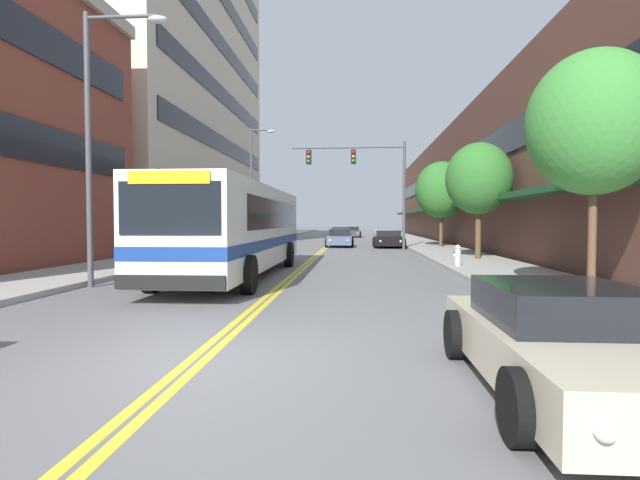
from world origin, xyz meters
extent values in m
plane|color=slate|center=(0.00, 37.00, 0.00)|extent=(240.00, 240.00, 0.00)
cube|color=#9E9B96|center=(-7.24, 37.00, 0.08)|extent=(3.49, 106.00, 0.16)
cube|color=#9E9B96|center=(7.24, 37.00, 0.08)|extent=(3.49, 106.00, 0.16)
cube|color=yellow|center=(-0.10, 37.00, 0.00)|extent=(0.14, 106.00, 0.01)
cube|color=yellow|center=(0.10, 37.00, 0.00)|extent=(0.14, 106.00, 0.01)
cube|color=black|center=(-9.20, 9.62, 4.65)|extent=(0.08, 15.16, 1.40)
cube|color=black|center=(-9.20, 9.62, 8.38)|extent=(0.08, 15.16, 1.40)
cube|color=beige|center=(-15.24, 36.05, 14.61)|extent=(12.00, 31.70, 29.22)
cube|color=black|center=(-9.20, 36.05, 4.17)|extent=(0.08, 29.17, 1.40)
cube|color=black|center=(-9.20, 36.05, 8.35)|extent=(0.08, 29.17, 1.40)
cube|color=black|center=(-9.20, 36.05, 12.52)|extent=(0.08, 29.17, 1.40)
cube|color=black|center=(-9.20, 36.05, 16.70)|extent=(0.08, 29.17, 1.40)
cube|color=brown|center=(13.24, 37.00, 4.62)|extent=(8.00, 68.00, 9.25)
cube|color=#1E4C28|center=(8.69, 37.00, 2.90)|extent=(1.10, 61.20, 0.24)
cube|color=black|center=(9.20, 37.00, 5.73)|extent=(0.08, 61.20, 1.40)
cube|color=silver|center=(-1.89, 10.22, 1.66)|extent=(2.49, 12.44, 2.63)
cube|color=navy|center=(-1.89, 10.22, 1.14)|extent=(2.51, 12.46, 0.32)
cube|color=black|center=(-1.89, 10.84, 2.08)|extent=(2.52, 9.70, 0.95)
cube|color=black|center=(-1.89, 3.98, 2.14)|extent=(2.24, 0.04, 1.16)
cube|color=yellow|center=(-1.89, 3.97, 2.79)|extent=(1.79, 0.06, 0.28)
cube|color=black|center=(-1.89, 3.96, 0.53)|extent=(2.44, 0.08, 0.32)
cylinder|color=black|center=(-3.17, 5.99, 0.50)|extent=(0.30, 1.00, 1.00)
cylinder|color=black|center=(-0.62, 5.99, 0.50)|extent=(0.30, 1.00, 1.00)
cylinder|color=black|center=(-3.17, 13.64, 0.50)|extent=(0.30, 1.00, 1.00)
cylinder|color=black|center=(-0.62, 13.64, 0.50)|extent=(0.30, 1.00, 1.00)
cube|color=#B7B7BC|center=(-4.36, 21.85, 0.48)|extent=(1.92, 4.74, 0.63)
cube|color=black|center=(-4.36, 22.04, 1.00)|extent=(1.65, 2.08, 0.42)
cylinder|color=black|center=(-5.34, 20.38, 0.31)|extent=(0.22, 0.61, 0.61)
cylinder|color=black|center=(-3.38, 20.38, 0.31)|extent=(0.22, 0.61, 0.61)
cylinder|color=black|center=(-5.34, 23.32, 0.31)|extent=(0.22, 0.61, 0.61)
cylinder|color=black|center=(-3.38, 23.32, 0.31)|extent=(0.22, 0.61, 0.61)
sphere|color=silver|center=(-5.03, 19.46, 0.51)|extent=(0.16, 0.16, 0.16)
sphere|color=silver|center=(-3.69, 19.46, 0.51)|extent=(0.16, 0.16, 0.16)
cube|color=red|center=(-5.05, 24.23, 0.51)|extent=(0.18, 0.04, 0.10)
cube|color=red|center=(-3.67, 24.23, 0.51)|extent=(0.18, 0.04, 0.10)
cube|color=maroon|center=(-4.35, 30.36, 0.46)|extent=(1.87, 4.46, 0.59)
cube|color=black|center=(-4.35, 30.54, 1.02)|extent=(1.61, 1.96, 0.52)
cylinder|color=black|center=(-5.31, 28.98, 0.31)|extent=(0.22, 0.61, 0.61)
cylinder|color=black|center=(-3.39, 28.98, 0.31)|extent=(0.22, 0.61, 0.61)
cylinder|color=black|center=(-5.31, 31.74, 0.31)|extent=(0.22, 0.61, 0.61)
cylinder|color=black|center=(-3.39, 31.74, 0.31)|extent=(0.22, 0.61, 0.61)
sphere|color=silver|center=(-5.01, 28.11, 0.49)|extent=(0.16, 0.16, 0.16)
sphere|color=silver|center=(-3.69, 28.11, 0.49)|extent=(0.16, 0.16, 0.16)
cube|color=red|center=(-5.02, 32.60, 0.49)|extent=(0.18, 0.04, 0.10)
cube|color=red|center=(-3.67, 32.60, 0.49)|extent=(0.18, 0.04, 0.10)
cube|color=beige|center=(4.36, -0.98, 0.46)|extent=(1.76, 4.26, 0.55)
cube|color=black|center=(4.36, -0.81, 0.95)|extent=(1.51, 1.87, 0.43)
cylinder|color=black|center=(3.46, -2.30, 0.33)|extent=(0.22, 0.65, 0.65)
cylinder|color=black|center=(3.46, 0.34, 0.33)|extent=(0.22, 0.65, 0.65)
cylinder|color=black|center=(5.26, 0.34, 0.33)|extent=(0.22, 0.65, 0.65)
sphere|color=silver|center=(3.74, -3.13, 0.48)|extent=(0.16, 0.16, 0.16)
cube|color=red|center=(3.72, 1.16, 0.48)|extent=(0.18, 0.04, 0.10)
cube|color=red|center=(4.99, 1.16, 0.48)|extent=(0.18, 0.04, 0.10)
cube|color=black|center=(4.39, 28.84, 0.48)|extent=(1.90, 4.14, 0.60)
cube|color=black|center=(4.39, 29.01, 0.99)|extent=(1.63, 1.82, 0.41)
cylinder|color=black|center=(3.42, 27.56, 0.33)|extent=(0.22, 0.66, 0.66)
cylinder|color=black|center=(5.36, 27.56, 0.33)|extent=(0.22, 0.66, 0.66)
cylinder|color=black|center=(3.42, 30.13, 0.33)|extent=(0.22, 0.66, 0.66)
cylinder|color=black|center=(5.36, 30.13, 0.33)|extent=(0.22, 0.66, 0.66)
sphere|color=silver|center=(3.73, 26.75, 0.52)|extent=(0.16, 0.16, 0.16)
sphere|color=silver|center=(5.06, 26.75, 0.52)|extent=(0.16, 0.16, 0.16)
cube|color=red|center=(3.71, 30.92, 0.52)|extent=(0.18, 0.04, 0.10)
cube|color=red|center=(5.08, 30.92, 0.52)|extent=(0.18, 0.04, 0.10)
cube|color=#475675|center=(0.94, 29.50, 0.50)|extent=(1.72, 4.10, 0.61)
cube|color=black|center=(0.94, 29.66, 1.04)|extent=(1.48, 1.80, 0.48)
cylinder|color=black|center=(0.06, 28.23, 0.35)|extent=(0.22, 0.70, 0.70)
cylinder|color=black|center=(1.83, 28.23, 0.35)|extent=(0.22, 0.70, 0.70)
cylinder|color=black|center=(0.06, 30.77, 0.35)|extent=(0.22, 0.70, 0.70)
cylinder|color=black|center=(1.83, 30.77, 0.35)|extent=(0.22, 0.70, 0.70)
sphere|color=silver|center=(0.34, 27.43, 0.53)|extent=(0.16, 0.16, 0.16)
sphere|color=silver|center=(1.55, 27.43, 0.53)|extent=(0.16, 0.16, 0.16)
cube|color=red|center=(0.32, 31.56, 0.53)|extent=(0.18, 0.04, 0.10)
cube|color=red|center=(1.56, 31.56, 0.53)|extent=(0.18, 0.04, 0.10)
cube|color=#38383D|center=(1.69, 51.14, 0.49)|extent=(1.72, 4.69, 0.59)
cube|color=black|center=(1.69, 51.33, 0.99)|extent=(1.48, 2.07, 0.42)
cylinder|color=black|center=(0.81, 49.68, 0.34)|extent=(0.22, 0.69, 0.69)
cylinder|color=black|center=(2.57, 49.68, 0.34)|extent=(0.22, 0.69, 0.69)
cylinder|color=black|center=(0.81, 52.59, 0.34)|extent=(0.22, 0.69, 0.69)
cylinder|color=black|center=(2.57, 52.59, 0.34)|extent=(0.22, 0.69, 0.69)
sphere|color=silver|center=(1.09, 48.77, 0.52)|extent=(0.16, 0.16, 0.16)
sphere|color=silver|center=(2.29, 48.77, 0.52)|extent=(0.16, 0.16, 0.16)
cube|color=red|center=(1.07, 53.50, 0.52)|extent=(0.18, 0.04, 0.10)
cube|color=red|center=(2.31, 53.50, 0.52)|extent=(0.18, 0.04, 0.10)
cube|color=white|center=(0.68, 39.58, 0.51)|extent=(1.78, 4.46, 0.67)
cube|color=black|center=(0.68, 39.76, 1.07)|extent=(1.53, 1.96, 0.46)
cylinder|color=black|center=(-0.23, 38.20, 0.32)|extent=(0.22, 0.63, 0.63)
cylinder|color=black|center=(1.59, 38.20, 0.32)|extent=(0.22, 0.63, 0.63)
cylinder|color=black|center=(-0.23, 40.96, 0.32)|extent=(0.22, 0.63, 0.63)
cylinder|color=black|center=(1.59, 40.96, 0.32)|extent=(0.22, 0.63, 0.63)
sphere|color=silver|center=(0.06, 37.33, 0.54)|extent=(0.16, 0.16, 0.16)
sphere|color=silver|center=(1.31, 37.33, 0.54)|extent=(0.16, 0.16, 0.16)
cube|color=red|center=(0.04, 41.82, 0.54)|extent=(0.18, 0.04, 0.10)
cube|color=red|center=(1.32, 41.82, 0.54)|extent=(0.18, 0.04, 0.10)
cylinder|color=#47474C|center=(5.20, 26.06, 3.48)|extent=(0.18, 0.18, 6.96)
cylinder|color=#47474C|center=(1.56, 26.06, 6.61)|extent=(7.27, 0.11, 0.11)
cube|color=black|center=(1.93, 26.06, 6.01)|extent=(0.34, 0.26, 0.92)
sphere|color=red|center=(1.93, 25.90, 6.29)|extent=(0.18, 0.18, 0.18)
sphere|color=yellow|center=(1.93, 25.90, 6.01)|extent=(0.18, 0.18, 0.18)
sphere|color=green|center=(1.93, 25.90, 5.74)|extent=(0.18, 0.18, 0.18)
cylinder|color=black|center=(1.93, 26.06, 6.54)|extent=(0.02, 0.02, 0.14)
cube|color=black|center=(-0.98, 26.06, 6.01)|extent=(0.34, 0.26, 0.92)
sphere|color=red|center=(-0.98, 25.90, 6.29)|extent=(0.18, 0.18, 0.18)
sphere|color=yellow|center=(-0.98, 25.90, 6.01)|extent=(0.18, 0.18, 0.18)
sphere|color=green|center=(-0.98, 25.90, 5.74)|extent=(0.18, 0.18, 0.18)
cylinder|color=black|center=(-0.98, 26.06, 6.54)|extent=(0.02, 0.02, 0.14)
cylinder|color=#47474C|center=(-5.30, 6.92, 3.79)|extent=(0.16, 0.16, 7.58)
cylinder|color=#47474C|center=(-4.30, 6.92, 7.43)|extent=(2.01, 0.10, 0.10)
ellipsoid|color=#B2B2B7|center=(-3.29, 6.92, 7.33)|extent=(0.56, 0.28, 0.20)
cylinder|color=#47474C|center=(-5.30, 28.48, 4.20)|extent=(0.16, 0.16, 8.41)
cylinder|color=#47474C|center=(-4.59, 28.48, 8.26)|extent=(1.41, 0.10, 0.10)
ellipsoid|color=#B2B2B7|center=(-3.89, 28.48, 8.16)|extent=(0.56, 0.28, 0.20)
cylinder|color=brown|center=(7.35, 5.02, 1.48)|extent=(0.18, 0.18, 2.63)
ellipsoid|color=#387F33|center=(7.35, 5.02, 4.02)|extent=(2.89, 2.89, 3.18)
cylinder|color=brown|center=(7.60, 16.46, 1.34)|extent=(0.25, 0.25, 2.36)
ellipsoid|color=#2D6B28|center=(7.60, 16.46, 3.76)|extent=(2.93, 2.93, 3.22)
cylinder|color=brown|center=(7.77, 27.28, 1.31)|extent=(0.22, 0.22, 2.31)
ellipsoid|color=#2D6B28|center=(7.77, 27.28, 3.93)|extent=(3.43, 3.43, 3.77)
cylinder|color=#B7B7BC|center=(5.95, 12.67, 0.47)|extent=(0.24, 0.24, 0.63)
sphere|color=#B7B7BC|center=(5.95, 12.67, 0.85)|extent=(0.22, 0.22, 0.22)
cylinder|color=#B7B7BC|center=(5.79, 12.67, 0.54)|extent=(0.08, 0.11, 0.11)
camera|label=1|loc=(2.11, -6.47, 1.86)|focal=28.00mm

